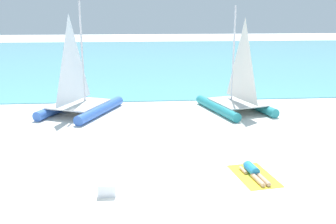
{
  "coord_description": "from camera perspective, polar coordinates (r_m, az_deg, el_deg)",
  "views": [
    {
      "loc": [
        -1.21,
        -8.94,
        5.15
      ],
      "look_at": [
        0.0,
        5.49,
        1.2
      ],
      "focal_mm": 40.88,
      "sensor_mm": 36.0,
      "label": 1
    }
  ],
  "objects": [
    {
      "name": "cooler_box",
      "position": [
        11.19,
        -9.08,
        -11.31
      ],
      "size": [
        0.5,
        0.36,
        0.36
      ],
      "primitive_type": "cube",
      "color": "white",
      "rests_on": "ground"
    },
    {
      "name": "sunbather_right",
      "position": [
        12.59,
        12.6,
        -8.62
      ],
      "size": [
        0.63,
        1.57,
        0.3
      ],
      "rotation": [
        0.0,
        0.0,
        0.14
      ],
      "color": "#268CCC",
      "rests_on": "towel_right"
    },
    {
      "name": "towel_right",
      "position": [
        12.59,
        12.7,
        -9.26
      ],
      "size": [
        1.36,
        2.04,
        0.01
      ],
      "primitive_type": "cube",
      "rotation": [
        0.0,
        0.0,
        0.14
      ],
      "color": "yellow",
      "rests_on": "ground"
    },
    {
      "name": "sailboat_teal",
      "position": [
        19.91,
        10.22,
        2.34
      ],
      "size": [
        3.58,
        4.59,
        5.27
      ],
      "rotation": [
        0.0,
        0.0,
        0.28
      ],
      "color": "teal",
      "rests_on": "ground"
    },
    {
      "name": "ocean_water",
      "position": [
        41.47,
        -3.12,
        8.13
      ],
      "size": [
        120.0,
        40.0,
        0.05
      ],
      "primitive_type": "cube",
      "color": "#5BB2C1",
      "rests_on": "ground"
    },
    {
      "name": "ground_plane",
      "position": [
        19.67,
        -1.1,
        0.07
      ],
      "size": [
        120.0,
        120.0,
        0.0
      ],
      "primitive_type": "plane",
      "color": "white"
    },
    {
      "name": "sailboat_blue",
      "position": [
        19.64,
        -13.13,
        2.11
      ],
      "size": [
        4.15,
        4.93,
        5.49
      ],
      "rotation": [
        0.0,
        0.0,
        -0.41
      ],
      "color": "blue",
      "rests_on": "ground"
    }
  ]
}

